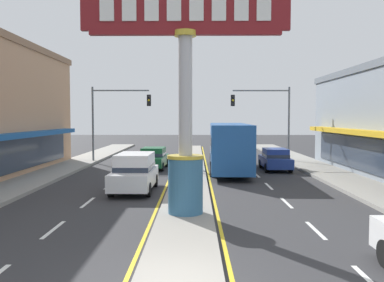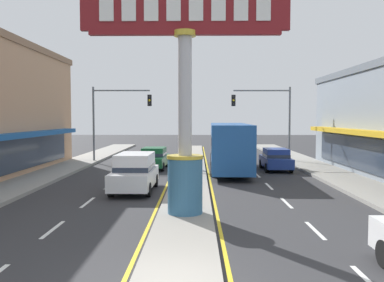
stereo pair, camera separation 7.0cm
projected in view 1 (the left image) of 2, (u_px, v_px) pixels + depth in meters
The scene contains 11 objects.
median_strip at pixel (190, 174), 26.95m from camera, with size 2.06×52.00×0.14m, color gray.
sidewalk_left at pixel (38, 178), 25.03m from camera, with size 2.92×60.00×0.18m, color gray.
sidewalk_right at pixel (342, 178), 24.88m from camera, with size 2.92×60.00×0.18m, color gray.
lane_markings at pixel (189, 178), 25.60m from camera, with size 8.80×52.00×0.01m.
district_sign at pixel (185, 100), 15.36m from camera, with size 7.61×1.36×8.29m.
traffic_light_left_side at pixel (114, 111), 34.03m from camera, with size 4.86×0.46×6.20m.
traffic_light_right_side at pixel (268, 111), 34.16m from camera, with size 4.86×0.46×6.20m.
bus_near_right_lane at pixel (229, 144), 28.90m from camera, with size 2.86×11.27×3.26m.
sedan_far_right_lane at pixel (275, 159), 29.38m from camera, with size 1.86×4.31×1.53m.
sedan_near_left_lane at pixel (153, 158), 30.18m from camera, with size 2.00×4.38×1.53m.
suv_mid_left_lane at pixel (135, 172), 20.93m from camera, with size 2.03×4.63×1.90m.
Camera 1 is at (0.38, -8.79, 3.71)m, focal length 39.13 mm.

